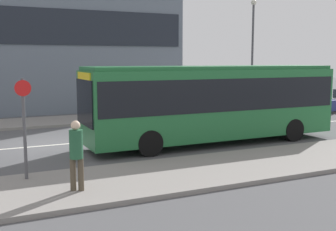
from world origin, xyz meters
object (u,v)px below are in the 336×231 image
pedestrian_near_stop (76,151)px  street_lamp (253,44)px  city_bus (213,99)px  parked_car_1 (303,103)px  bus_stop_sign (24,121)px  parked_car_0 (240,107)px

pedestrian_near_stop → street_lamp: size_ratio=0.25×
city_bus → street_lamp: street_lamp is taller
city_bus → pedestrian_near_stop: city_bus is taller
street_lamp → city_bus: bearing=-134.4°
city_bus → parked_car_1: (10.29, 5.78, -1.18)m
bus_stop_sign → street_lamp: size_ratio=0.39×
city_bus → street_lamp: 11.64m
pedestrian_near_stop → bus_stop_sign: bus_stop_sign is taller
bus_stop_sign → parked_car_1: bearing=25.2°
city_bus → bus_stop_sign: city_bus is taller
city_bus → parked_car_0: 8.02m
bus_stop_sign → city_bus: bearing=19.2°
parked_car_0 → bus_stop_sign: size_ratio=1.59×
city_bus → bus_stop_sign: (-7.72, -2.69, -0.07)m
parked_car_0 → pedestrian_near_stop: size_ratio=2.49×
parked_car_1 → street_lamp: bearing=135.5°
parked_car_0 → street_lamp: (2.49, 2.33, 3.82)m
city_bus → street_lamp: (7.93, 8.10, 2.64)m
parked_car_1 → bus_stop_sign: size_ratio=1.45×
bus_stop_sign → street_lamp: bearing=34.6°
pedestrian_near_stop → bus_stop_sign: size_ratio=0.64×
pedestrian_near_stop → parked_car_1: bearing=55.5°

